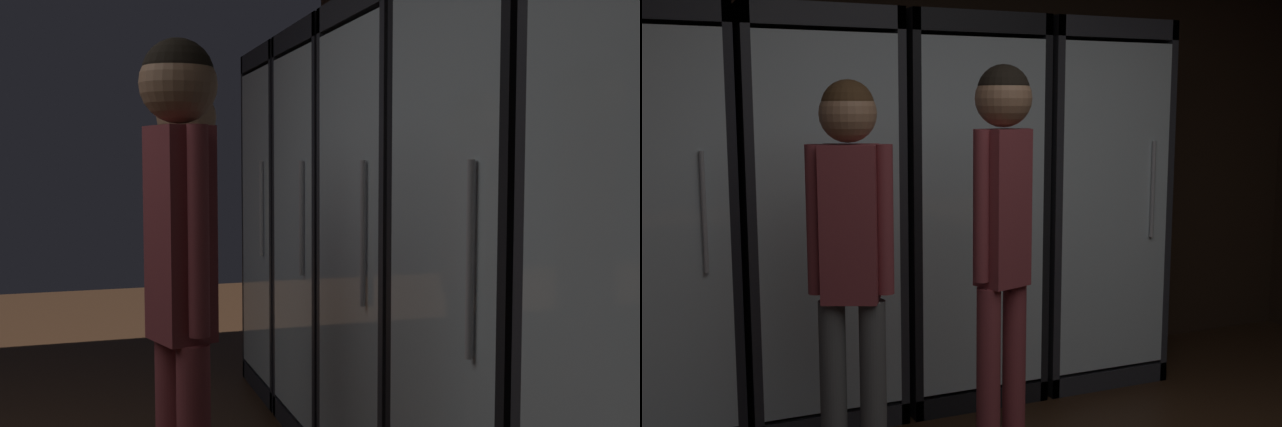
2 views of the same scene
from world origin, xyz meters
The scene contains 7 objects.
wall_back centered at (0.00, 3.03, 1.40)m, with size 6.00×0.06×2.80m, color black.
cooler_far_left centered at (-2.11, 2.70, 0.94)m, with size 0.71×0.68×1.92m.
cooler_left centered at (-1.37, 2.70, 0.94)m, with size 0.71×0.68×1.92m.
cooler_center centered at (-0.63, 2.70, 0.93)m, with size 0.71×0.68×1.92m.
cooler_right centered at (0.11, 2.70, 0.94)m, with size 0.71×0.68×1.92m.
shopper_near centered at (-0.13, 1.66, 1.06)m, with size 0.27×0.22×1.64m.
shopper_far centered at (-0.70, 1.76, 0.99)m, with size 0.30×0.22×1.58m.
Camera 1 is at (2.00, 1.38, 1.30)m, focal length 42.71 mm.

